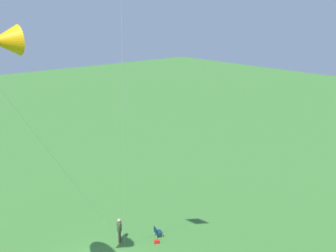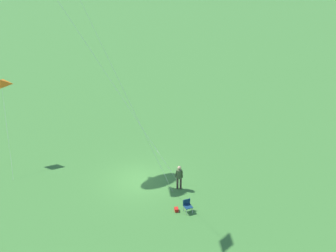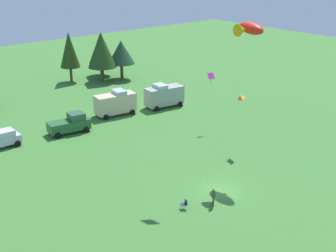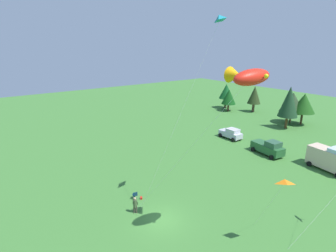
% 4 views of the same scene
% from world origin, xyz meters
% --- Properties ---
extents(person_kite_flyer, '(0.50, 0.52, 1.74)m').
position_xyz_m(person_kite_flyer, '(-2.50, -1.51, 1.02)').
color(person_kite_flyer, '#3F322C').
rests_on(person_kite_flyer, ground).
extents(folding_chair, '(0.59, 0.59, 0.82)m').
position_xyz_m(folding_chair, '(-4.73, -0.28, 0.49)').
color(folding_chair, '#102F4B').
rests_on(folding_chair, ground).
extents(backpack_on_grass, '(0.39, 0.35, 0.22)m').
position_xyz_m(backpack_on_grass, '(-4.29, 0.23, 0.11)').
color(backpack_on_grass, red).
rests_on(backpack_on_grass, ground).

